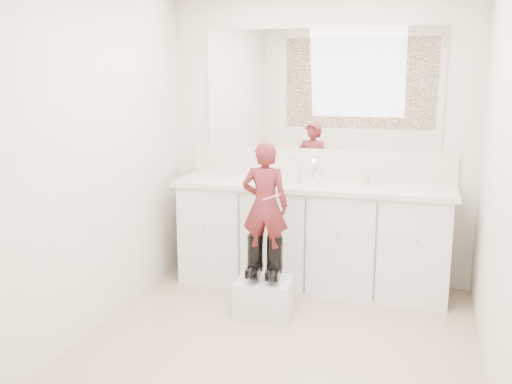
% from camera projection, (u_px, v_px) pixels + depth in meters
% --- Properties ---
extents(floor, '(3.00, 3.00, 0.00)m').
position_uv_depth(floor, '(274.00, 351.00, 3.71)').
color(floor, '#8C755C').
rests_on(floor, ground).
extents(wall_back, '(2.60, 0.00, 2.60)m').
position_uv_depth(wall_back, '(319.00, 142.00, 4.87)').
color(wall_back, beige).
rests_on(wall_back, floor).
extents(wall_front, '(2.60, 0.00, 2.60)m').
position_uv_depth(wall_front, '(172.00, 234.00, 2.05)').
color(wall_front, beige).
rests_on(wall_front, floor).
extents(wall_left, '(0.00, 3.00, 3.00)m').
position_uv_depth(wall_left, '(88.00, 160.00, 3.82)').
color(wall_left, beige).
rests_on(wall_left, floor).
extents(wall_right, '(0.00, 3.00, 3.00)m').
position_uv_depth(wall_right, '(506.00, 180.00, 3.10)').
color(wall_right, beige).
rests_on(wall_right, floor).
extents(vanity_cabinet, '(2.20, 0.55, 0.85)m').
position_uv_depth(vanity_cabinet, '(311.00, 238.00, 4.77)').
color(vanity_cabinet, silver).
rests_on(vanity_cabinet, floor).
extents(countertop, '(2.28, 0.58, 0.04)m').
position_uv_depth(countertop, '(312.00, 186.00, 4.67)').
color(countertop, beige).
rests_on(countertop, vanity_cabinet).
extents(backsplash, '(2.28, 0.03, 0.25)m').
position_uv_depth(backsplash, '(319.00, 163.00, 4.90)').
color(backsplash, beige).
rests_on(backsplash, countertop).
extents(mirror, '(2.00, 0.02, 1.00)m').
position_uv_depth(mirror, '(320.00, 90.00, 4.77)').
color(mirror, white).
rests_on(mirror, wall_back).
extents(dot_panel, '(2.00, 0.01, 1.20)m').
position_uv_depth(dot_panel, '(169.00, 108.00, 1.97)').
color(dot_panel, '#472819').
rests_on(dot_panel, wall_front).
extents(faucet, '(0.08, 0.08, 0.10)m').
position_uv_depth(faucet, '(316.00, 174.00, 4.81)').
color(faucet, silver).
rests_on(faucet, countertop).
extents(cup, '(0.10, 0.10, 0.09)m').
position_uv_depth(cup, '(366.00, 179.00, 4.61)').
color(cup, beige).
rests_on(cup, countertop).
extents(soap_bottle, '(0.11, 0.11, 0.21)m').
position_uv_depth(soap_bottle, '(294.00, 169.00, 4.70)').
color(soap_bottle, beige).
rests_on(soap_bottle, countertop).
extents(step_stool, '(0.43, 0.37, 0.26)m').
position_uv_depth(step_stool, '(264.00, 296.00, 4.28)').
color(step_stool, silver).
rests_on(step_stool, floor).
extents(boot_left, '(0.14, 0.24, 0.34)m').
position_uv_depth(boot_left, '(255.00, 257.00, 4.25)').
color(boot_left, black).
rests_on(boot_left, step_stool).
extents(boot_right, '(0.14, 0.24, 0.34)m').
position_uv_depth(boot_right, '(275.00, 258.00, 4.21)').
color(boot_right, black).
rests_on(boot_right, step_stool).
extents(toddler, '(0.36, 0.25, 0.94)m').
position_uv_depth(toddler, '(265.00, 205.00, 4.15)').
color(toddler, '#992F36').
rests_on(toddler, step_stool).
extents(toothbrush, '(0.14, 0.02, 0.06)m').
position_uv_depth(toothbrush, '(272.00, 197.00, 4.04)').
color(toothbrush, '#F05DBB').
rests_on(toothbrush, toddler).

